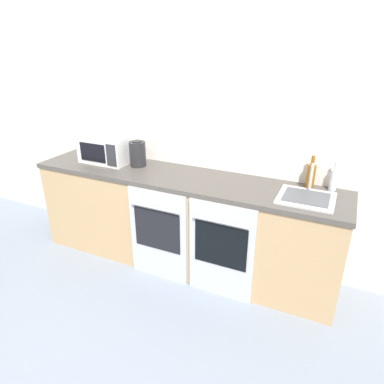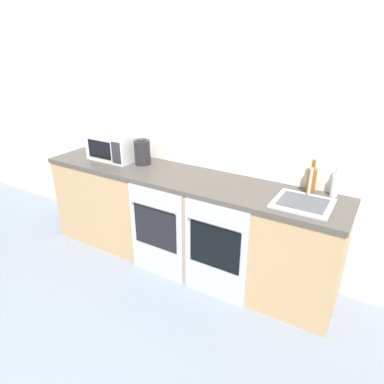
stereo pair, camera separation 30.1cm
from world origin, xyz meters
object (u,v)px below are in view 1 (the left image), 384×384
oven_right (221,251)px  sink (306,197)px  microwave (107,149)px  kettle (138,154)px  oven_left (158,235)px  bottle_clear (334,179)px  bottle_amber (311,175)px

oven_right → sink: sink is taller
microwave → kettle: bearing=2.0°
oven_left → microwave: size_ratio=1.79×
oven_right → microwave: size_ratio=1.79×
oven_left → oven_right: size_ratio=1.00×
microwave → sink: size_ratio=1.16×
microwave → kettle: 0.35m
oven_right → microwave: bearing=164.9°
kettle → microwave: bearing=-178.0°
sink → oven_right: bearing=-154.2°
oven_left → microwave: bearing=154.5°
oven_right → sink: (0.58, 0.28, 0.49)m
microwave → bottle_clear: 2.12m
microwave → bottle_amber: 1.94m
bottle_amber → bottle_clear: bottle_amber is taller
oven_right → sink: size_ratio=2.08×
microwave → bottle_amber: bearing=4.5°
oven_right → bottle_amber: bottle_amber is taller
bottle_clear → oven_left: bearing=-158.0°
oven_right → kettle: bearing=159.4°
bottle_clear → kettle: kettle is taller
kettle → sink: kettle is taller
bottle_amber → sink: 0.26m
oven_left → kettle: 0.82m
microwave → bottle_amber: (1.94, 0.15, -0.02)m
oven_left → sink: (1.17, 0.28, 0.49)m
kettle → oven_left: bearing=-42.2°
oven_left → kettle: kettle is taller
microwave → bottle_clear: bearing=4.6°
oven_right → kettle: (-1.02, 0.38, 0.59)m
kettle → sink: (1.59, -0.10, -0.11)m
oven_right → microwave: 1.54m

